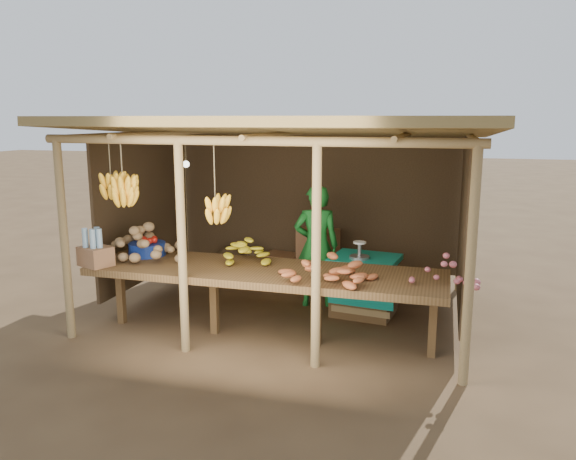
# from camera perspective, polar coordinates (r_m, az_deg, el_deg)

# --- Properties ---
(ground) EXTENTS (60.00, 60.00, 0.00)m
(ground) POSITION_cam_1_polar(r_m,az_deg,el_deg) (7.23, -0.00, -8.19)
(ground) COLOR brown
(ground) RESTS_ON ground
(stall_structure) EXTENTS (4.70, 3.50, 2.43)m
(stall_structure) POSITION_cam_1_polar(r_m,az_deg,el_deg) (6.86, -0.90, 7.14)
(stall_structure) COLOR #9E8252
(stall_structure) RESTS_ON ground
(counter) EXTENTS (3.90, 1.05, 0.80)m
(counter) POSITION_cam_1_polar(r_m,az_deg,el_deg) (6.14, -2.41, -4.53)
(counter) COLOR brown
(counter) RESTS_ON ground
(potato_heap) EXTENTS (1.29, 1.02, 0.37)m
(potato_heap) POSITION_cam_1_polar(r_m,az_deg,el_deg) (6.75, -14.72, -1.27)
(potato_heap) COLOR olive
(potato_heap) RESTS_ON counter
(sweet_potato_heap) EXTENTS (0.99, 0.75, 0.35)m
(sweet_potato_heap) POSITION_cam_1_polar(r_m,az_deg,el_deg) (5.67, 3.98, -3.38)
(sweet_potato_heap) COLOR #B45A2E
(sweet_potato_heap) RESTS_ON counter
(onion_heap) EXTENTS (0.74, 0.46, 0.35)m
(onion_heap) POSITION_cam_1_polar(r_m,az_deg,el_deg) (5.67, 15.78, -3.78)
(onion_heap) COLOR #C35F68
(onion_heap) RESTS_ON counter
(banana_pile) EXTENTS (0.62, 0.40, 0.35)m
(banana_pile) POSITION_cam_1_polar(r_m,az_deg,el_deg) (6.36, -4.64, -1.80)
(banana_pile) COLOR yellow
(banana_pile) RESTS_ON counter
(tomato_basin) EXTENTS (0.44, 0.44, 0.23)m
(tomato_basin) POSITION_cam_1_polar(r_m,az_deg,el_deg) (6.91, -14.12, -1.74)
(tomato_basin) COLOR navy
(tomato_basin) RESTS_ON counter
(bottle_box) EXTENTS (0.42, 0.38, 0.43)m
(bottle_box) POSITION_cam_1_polar(r_m,az_deg,el_deg) (6.57, -18.99, -2.05)
(bottle_box) COLOR #8F6240
(bottle_box) RESTS_ON counter
(vendor) EXTENTS (0.66, 0.52, 1.59)m
(vendor) POSITION_cam_1_polar(r_m,az_deg,el_deg) (7.23, 2.89, -1.63)
(vendor) COLOR #1A7728
(vendor) RESTS_ON ground
(tarp_crate) EXTENTS (0.89, 0.79, 0.96)m
(tarp_crate) POSITION_cam_1_polar(r_m,az_deg,el_deg) (7.06, 7.75, -5.41)
(tarp_crate) COLOR brown
(tarp_crate) RESTS_ON ground
(carton_stack) EXTENTS (1.17, 0.54, 0.82)m
(carton_stack) POSITION_cam_1_polar(r_m,az_deg,el_deg) (8.25, 1.78, -3.09)
(carton_stack) COLOR #8F6240
(carton_stack) RESTS_ON ground
(burlap_sacks) EXTENTS (0.86, 0.45, 0.61)m
(burlap_sacks) POSITION_cam_1_polar(r_m,az_deg,el_deg) (8.56, -4.67, -3.26)
(burlap_sacks) COLOR #473521
(burlap_sacks) RESTS_ON ground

